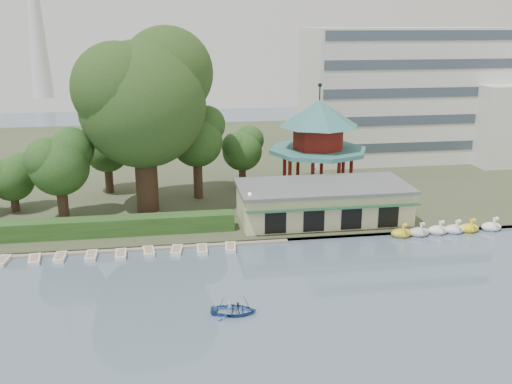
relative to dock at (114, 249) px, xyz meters
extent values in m
plane|color=slate|center=(12.00, -17.20, -0.12)|extent=(220.00, 220.00, 0.00)
cube|color=#424930|center=(12.00, 34.80, 0.08)|extent=(220.00, 70.00, 0.40)
cube|color=gray|center=(12.00, 0.10, 0.03)|extent=(220.00, 0.60, 0.30)
cube|color=gray|center=(0.00, 0.00, 0.00)|extent=(34.00, 1.60, 0.24)
cube|color=beige|center=(22.00, 4.80, 2.08)|extent=(18.00, 8.00, 3.60)
cube|color=#595B5E|center=(22.00, 4.80, 4.03)|extent=(18.60, 8.60, 0.30)
cube|color=#194C2D|center=(22.00, 0.50, 2.88)|extent=(18.00, 1.59, 0.45)
cylinder|color=beige|center=(24.00, 14.80, 0.88)|extent=(10.40, 10.40, 1.20)
cylinder|color=#33726E|center=(24.00, 14.80, 5.73)|extent=(12.40, 12.40, 0.50)
cylinder|color=maroon|center=(24.00, 14.80, 7.38)|extent=(6.40, 6.40, 2.80)
cone|color=#33726E|center=(24.00, 14.80, 10.38)|extent=(10.00, 10.00, 3.20)
cylinder|color=black|center=(24.00, 14.80, 12.88)|extent=(0.16, 0.16, 1.80)
cube|color=silver|center=(42.00, 32.80, 10.28)|extent=(30.00, 14.00, 20.00)
cube|color=#2A4F1E|center=(-3.00, 3.30, 1.18)|extent=(30.00, 2.00, 1.80)
cylinder|color=black|center=(13.50, 1.80, 2.28)|extent=(0.12, 0.12, 4.00)
sphere|color=beige|center=(13.50, 1.80, 4.38)|extent=(0.36, 0.36, 0.36)
cylinder|color=#3A281C|center=(3.00, 10.80, 5.18)|extent=(2.50, 2.50, 9.80)
sphere|color=#2B471B|center=(3.00, 10.80, 12.43)|extent=(13.91, 13.91, 13.91)
sphere|color=#2B471B|center=(5.78, 12.89, 15.57)|extent=(10.44, 10.44, 10.44)
sphere|color=#2B471B|center=(0.56, 9.41, 14.39)|extent=(9.74, 9.74, 9.74)
cylinder|color=#3A281C|center=(-6.00, 8.80, 2.72)|extent=(1.15, 1.15, 4.87)
sphere|color=#2A4F1E|center=(-6.00, 8.80, 6.32)|extent=(6.37, 6.37, 6.37)
sphere|color=#2A4F1E|center=(-4.73, 9.76, 7.88)|extent=(4.78, 4.78, 4.78)
sphere|color=#2A4F1E|center=(-7.11, 8.16, 7.30)|extent=(4.46, 4.46, 4.46)
cylinder|color=#3A281C|center=(-12.00, 12.80, 1.81)|extent=(0.90, 0.90, 3.06)
sphere|color=#2A4F1E|center=(-12.00, 12.80, 4.07)|extent=(5.00, 5.00, 5.00)
sphere|color=#2A4F1E|center=(-11.00, 13.55, 5.05)|extent=(3.75, 3.75, 3.75)
sphere|color=#2A4F1E|center=(-12.87, 12.30, 4.68)|extent=(3.50, 3.50, 3.50)
cylinder|color=#3A281C|center=(9.00, 14.80, 3.13)|extent=(1.12, 1.12, 5.69)
sphere|color=#2A4F1E|center=(9.00, 14.80, 7.34)|extent=(6.19, 6.19, 6.19)
sphere|color=#2A4F1E|center=(10.24, 15.73, 9.16)|extent=(4.65, 4.65, 4.65)
sphere|color=#2A4F1E|center=(7.92, 14.18, 8.48)|extent=(4.34, 4.34, 4.34)
cylinder|color=#3A281C|center=(15.00, 18.80, 2.21)|extent=(0.93, 0.93, 3.87)
sphere|color=#2A4F1E|center=(15.00, 18.80, 5.08)|extent=(5.14, 5.14, 5.14)
sphere|color=#2A4F1E|center=(16.03, 19.57, 6.32)|extent=(3.86, 3.86, 3.86)
sphere|color=#2A4F1E|center=(14.10, 18.29, 5.85)|extent=(3.60, 3.60, 3.60)
cylinder|color=#3A281C|center=(-2.00, 18.80, 2.52)|extent=(1.01, 1.01, 4.47)
sphere|color=#2A4F1E|center=(-2.00, 18.80, 5.82)|extent=(5.62, 5.62, 5.62)
sphere|color=#2A4F1E|center=(-0.88, 19.64, 7.25)|extent=(4.22, 4.22, 4.22)
sphere|color=#2A4F1E|center=(-2.98, 18.24, 6.72)|extent=(3.93, 3.93, 3.93)
ellipsoid|color=gold|center=(28.87, -0.77, 0.23)|extent=(2.16, 1.44, 0.99)
cylinder|color=gold|center=(28.87, -1.32, 0.78)|extent=(0.26, 0.79, 1.29)
sphere|color=gold|center=(28.87, -1.62, 1.43)|extent=(0.44, 0.44, 0.44)
ellipsoid|color=silver|center=(30.79, -0.77, 0.23)|extent=(2.16, 1.44, 0.99)
cylinder|color=silver|center=(30.79, -1.32, 0.78)|extent=(0.26, 0.79, 1.29)
sphere|color=silver|center=(30.79, -1.62, 1.43)|extent=(0.44, 0.44, 0.44)
ellipsoid|color=white|center=(32.99, -0.52, 0.23)|extent=(2.16, 1.44, 0.99)
cylinder|color=white|center=(32.99, -1.07, 0.78)|extent=(0.26, 0.79, 1.29)
sphere|color=white|center=(32.99, -1.37, 1.43)|extent=(0.44, 0.44, 0.44)
ellipsoid|color=white|center=(34.79, -0.55, 0.23)|extent=(2.16, 1.44, 0.99)
cylinder|color=white|center=(34.79, -1.10, 0.78)|extent=(0.26, 0.79, 1.29)
sphere|color=white|center=(34.79, -1.40, 1.43)|extent=(0.44, 0.44, 0.44)
ellipsoid|color=yellow|center=(36.47, -0.46, 0.23)|extent=(2.16, 1.44, 0.99)
cylinder|color=yellow|center=(36.47, -1.01, 0.78)|extent=(0.26, 0.79, 1.29)
sphere|color=yellow|center=(36.47, -1.31, 1.43)|extent=(0.44, 0.44, 0.44)
ellipsoid|color=white|center=(39.06, -0.41, 0.23)|extent=(2.16, 1.44, 0.99)
cylinder|color=white|center=(39.06, -0.96, 0.78)|extent=(0.26, 0.79, 1.29)
sphere|color=white|center=(39.06, -1.26, 1.43)|extent=(0.44, 0.44, 0.44)
cube|color=silver|center=(-9.90, -1.51, 0.06)|extent=(1.23, 2.39, 0.36)
cube|color=silver|center=(-7.04, -1.60, 0.06)|extent=(1.28, 2.41, 0.36)
cube|color=silver|center=(-4.81, -1.44, 0.06)|extent=(1.02, 2.31, 0.36)
cube|color=silver|center=(-1.98, -1.51, 0.06)|extent=(1.00, 2.30, 0.36)
cube|color=silver|center=(0.74, -1.59, 0.06)|extent=(1.07, 2.33, 0.36)
cube|color=silver|center=(3.32, -1.24, 0.06)|extent=(1.25, 2.40, 0.36)
cube|color=silver|center=(5.95, -1.40, 0.06)|extent=(1.28, 2.41, 0.36)
cube|color=silver|center=(8.38, -1.55, 0.06)|extent=(1.07, 2.33, 0.36)
cube|color=silver|center=(11.14, -1.47, 0.06)|extent=(1.23, 2.39, 0.36)
imported|color=#335FA0|center=(9.97, -14.22, 0.38)|extent=(5.37, 4.23, 1.01)
imported|color=silver|center=(9.67, -14.02, 0.46)|extent=(0.38, 0.28, 0.95)
imported|color=#35344F|center=(10.27, -14.42, 0.44)|extent=(0.50, 0.42, 0.92)
cylinder|color=#3A281C|center=(8.77, -14.22, 0.23)|extent=(0.94, 0.29, 2.01)
cylinder|color=#3A281C|center=(11.17, -14.22, 0.23)|extent=(0.94, 0.29, 2.01)
camera|label=1|loc=(5.67, -52.67, 20.99)|focal=40.00mm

